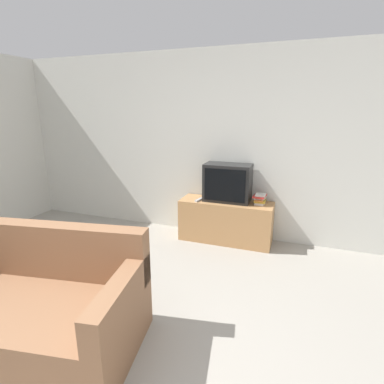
{
  "coord_description": "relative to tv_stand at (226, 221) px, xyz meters",
  "views": [
    {
      "loc": [
        1.26,
        -1.1,
        1.79
      ],
      "look_at": [
        -0.02,
        2.45,
        0.76
      ],
      "focal_mm": 28.0,
      "sensor_mm": 36.0,
      "label": 1
    }
  ],
  "objects": [
    {
      "name": "couch",
      "position": [
        -0.96,
        -2.39,
        -0.0
      ],
      "size": [
        1.79,
        1.17,
        0.88
      ],
      "rotation": [
        0.0,
        0.0,
        0.17
      ],
      "color": "#8C6042",
      "rests_on": "ground_plane"
    },
    {
      "name": "tv_stand",
      "position": [
        0.0,
        0.0,
        0.0
      ],
      "size": [
        1.27,
        0.43,
        0.58
      ],
      "color": "tan",
      "rests_on": "ground_plane"
    },
    {
      "name": "television",
      "position": [
        -0.0,
        0.04,
        0.55
      ],
      "size": [
        0.63,
        0.35,
        0.51
      ],
      "color": "black",
      "rests_on": "tv_stand"
    },
    {
      "name": "book_stack",
      "position": [
        0.45,
        0.02,
        0.37
      ],
      "size": [
        0.17,
        0.24,
        0.14
      ],
      "color": "silver",
      "rests_on": "tv_stand"
    },
    {
      "name": "remote_on_stand",
      "position": [
        -0.37,
        -0.09,
        0.3
      ],
      "size": [
        0.08,
        0.19,
        0.02
      ],
      "rotation": [
        0.0,
        0.0,
        -0.21
      ],
      "color": "#B7B7B7",
      "rests_on": "tv_stand"
    },
    {
      "name": "wall_back",
      "position": [
        -0.37,
        0.26,
        1.01
      ],
      "size": [
        9.0,
        0.06,
        2.6
      ],
      "color": "silver",
      "rests_on": "ground_plane"
    }
  ]
}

